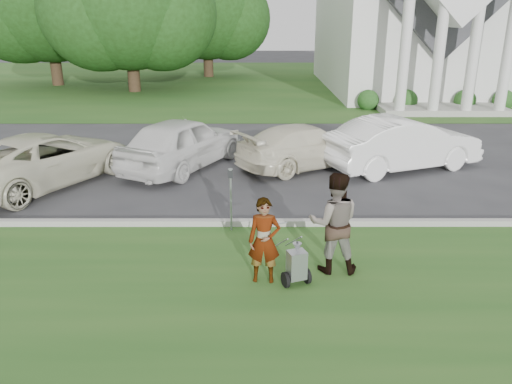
{
  "coord_description": "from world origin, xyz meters",
  "views": [
    {
      "loc": [
        -0.31,
        -10.09,
        4.63
      ],
      "look_at": [
        -0.3,
        0.0,
        1.03
      ],
      "focal_mm": 35.0,
      "sensor_mm": 36.0,
      "label": 1
    }
  ],
  "objects_px": {
    "tree_left": "(128,6)",
    "car_d": "(403,144)",
    "tree_back": "(207,13)",
    "car_b": "(182,143)",
    "person_left": "(264,241)",
    "car_a": "(46,158)",
    "person_right": "(334,224)",
    "parking_meter_near": "(231,192)",
    "car_c": "(306,146)",
    "striping_cart": "(296,266)"
  },
  "relations": [
    {
      "from": "tree_back",
      "to": "person_left",
      "type": "relative_size",
      "value": 6.02
    },
    {
      "from": "parking_meter_near",
      "to": "car_c",
      "type": "relative_size",
      "value": 0.31
    },
    {
      "from": "person_left",
      "to": "car_a",
      "type": "height_order",
      "value": "person_left"
    },
    {
      "from": "tree_left",
      "to": "parking_meter_near",
      "type": "height_order",
      "value": "tree_left"
    },
    {
      "from": "tree_left",
      "to": "car_b",
      "type": "height_order",
      "value": "tree_left"
    },
    {
      "from": "tree_left",
      "to": "car_c",
      "type": "relative_size",
      "value": 2.28
    },
    {
      "from": "tree_back",
      "to": "car_b",
      "type": "relative_size",
      "value": 1.98
    },
    {
      "from": "person_right",
      "to": "car_b",
      "type": "bearing_deg",
      "value": -58.68
    },
    {
      "from": "person_left",
      "to": "tree_back",
      "type": "bearing_deg",
      "value": 100.15
    },
    {
      "from": "parking_meter_near",
      "to": "car_b",
      "type": "bearing_deg",
      "value": 109.69
    },
    {
      "from": "car_b",
      "to": "car_d",
      "type": "relative_size",
      "value": 0.97
    },
    {
      "from": "person_left",
      "to": "parking_meter_near",
      "type": "relative_size",
      "value": 1.09
    },
    {
      "from": "tree_back",
      "to": "car_b",
      "type": "bearing_deg",
      "value": -86.8
    },
    {
      "from": "tree_left",
      "to": "car_d",
      "type": "bearing_deg",
      "value": -53.94
    },
    {
      "from": "tree_back",
      "to": "striping_cart",
      "type": "height_order",
      "value": "tree_back"
    },
    {
      "from": "car_b",
      "to": "striping_cart",
      "type": "bearing_deg",
      "value": 139.37
    },
    {
      "from": "striping_cart",
      "to": "parking_meter_near",
      "type": "xyz_separation_m",
      "value": [
        -1.28,
        2.41,
        0.53
      ]
    },
    {
      "from": "person_right",
      "to": "striping_cart",
      "type": "bearing_deg",
      "value": 38.98
    },
    {
      "from": "tree_left",
      "to": "parking_meter_near",
      "type": "relative_size",
      "value": 7.25
    },
    {
      "from": "car_a",
      "to": "parking_meter_near",
      "type": "bearing_deg",
      "value": 177.09
    },
    {
      "from": "striping_cart",
      "to": "tree_back",
      "type": "bearing_deg",
      "value": 77.74
    },
    {
      "from": "car_c",
      "to": "car_d",
      "type": "relative_size",
      "value": 0.93
    },
    {
      "from": "parking_meter_near",
      "to": "tree_left",
      "type": "bearing_deg",
      "value": 108.24
    },
    {
      "from": "car_b",
      "to": "car_a",
      "type": "bearing_deg",
      "value": 49.19
    },
    {
      "from": "car_a",
      "to": "car_d",
      "type": "xyz_separation_m",
      "value": [
        10.61,
        1.39,
        0.09
      ]
    },
    {
      "from": "person_left",
      "to": "car_d",
      "type": "bearing_deg",
      "value": 61.14
    },
    {
      "from": "striping_cart",
      "to": "car_b",
      "type": "height_order",
      "value": "car_b"
    },
    {
      "from": "person_right",
      "to": "parking_meter_near",
      "type": "xyz_separation_m",
      "value": [
        -2.0,
        1.87,
        -0.05
      ]
    },
    {
      "from": "tree_left",
      "to": "striping_cart",
      "type": "height_order",
      "value": "tree_left"
    },
    {
      "from": "person_left",
      "to": "person_right",
      "type": "bearing_deg",
      "value": 20.39
    },
    {
      "from": "striping_cart",
      "to": "person_left",
      "type": "distance_m",
      "value": 0.72
    },
    {
      "from": "tree_back",
      "to": "car_c",
      "type": "bearing_deg",
      "value": -77.85
    },
    {
      "from": "striping_cart",
      "to": "person_left",
      "type": "height_order",
      "value": "person_left"
    },
    {
      "from": "car_a",
      "to": "car_c",
      "type": "xyz_separation_m",
      "value": [
        7.61,
        1.68,
        -0.06
      ]
    },
    {
      "from": "car_a",
      "to": "car_d",
      "type": "bearing_deg",
      "value": -143.44
    },
    {
      "from": "tree_back",
      "to": "car_c",
      "type": "distance_m",
      "value": 25.5
    },
    {
      "from": "person_right",
      "to": "car_c",
      "type": "height_order",
      "value": "person_right"
    },
    {
      "from": "tree_left",
      "to": "tree_back",
      "type": "distance_m",
      "value": 8.95
    },
    {
      "from": "parking_meter_near",
      "to": "car_c",
      "type": "xyz_separation_m",
      "value": [
        2.15,
        5.09,
        -0.25
      ]
    },
    {
      "from": "striping_cart",
      "to": "car_d",
      "type": "xyz_separation_m",
      "value": [
        3.87,
        7.21,
        0.43
      ]
    },
    {
      "from": "tree_left",
      "to": "car_a",
      "type": "relative_size",
      "value": 2.0
    },
    {
      "from": "tree_back",
      "to": "parking_meter_near",
      "type": "bearing_deg",
      "value": -83.95
    },
    {
      "from": "car_d",
      "to": "striping_cart",
      "type": "bearing_deg",
      "value": 130.2
    },
    {
      "from": "parking_meter_near",
      "to": "car_c",
      "type": "height_order",
      "value": "parking_meter_near"
    },
    {
      "from": "striping_cart",
      "to": "car_c",
      "type": "height_order",
      "value": "car_c"
    },
    {
      "from": "tree_left",
      "to": "car_b",
      "type": "relative_size",
      "value": 2.19
    },
    {
      "from": "car_c",
      "to": "car_d",
      "type": "distance_m",
      "value": 3.02
    },
    {
      "from": "tree_left",
      "to": "tree_back",
      "type": "bearing_deg",
      "value": 63.43
    },
    {
      "from": "tree_left",
      "to": "car_d",
      "type": "distance_m",
      "value": 21.33
    },
    {
      "from": "car_a",
      "to": "car_d",
      "type": "height_order",
      "value": "car_d"
    }
  ]
}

